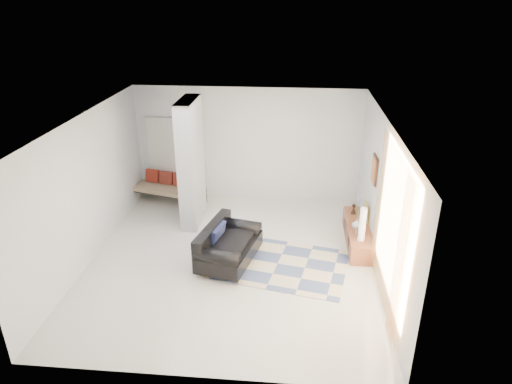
{
  "coord_description": "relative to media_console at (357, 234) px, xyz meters",
  "views": [
    {
      "loc": [
        1.16,
        -7.59,
        4.88
      ],
      "look_at": [
        0.42,
        0.6,
        1.21
      ],
      "focal_mm": 32.0,
      "sensor_mm": 36.0,
      "label": 1
    }
  ],
  "objects": [
    {
      "name": "area_rug",
      "position": [
        -1.62,
        -0.98,
        -0.2
      ],
      "size": [
        2.91,
        2.23,
        0.01
      ],
      "primitive_type": "cube",
      "rotation": [
        0.0,
        0.0,
        -0.2
      ],
      "color": "beige",
      "rests_on": "floor"
    },
    {
      "name": "floor",
      "position": [
        -2.52,
        -0.9,
        -0.2
      ],
      "size": [
        6.0,
        6.0,
        0.0
      ],
      "primitive_type": "plane",
      "color": "silver",
      "rests_on": "ground"
    },
    {
      "name": "wall_left",
      "position": [
        -5.27,
        -0.9,
        1.2
      ],
      "size": [
        0.0,
        6.0,
        6.0
      ],
      "primitive_type": "plane",
      "rotation": [
        1.57,
        0.0,
        1.57
      ],
      "color": "silver",
      "rests_on": "ground"
    },
    {
      "name": "bronze_figurine",
      "position": [
        -0.05,
        0.55,
        0.31
      ],
      "size": [
        0.12,
        0.12,
        0.23
      ],
      "primitive_type": null,
      "rotation": [
        0.0,
        0.0,
        -0.05
      ],
      "color": "black",
      "rests_on": "media_console"
    },
    {
      "name": "hallway_door",
      "position": [
        -4.62,
        2.06,
        0.82
      ],
      "size": [
        0.85,
        0.06,
        2.04
      ],
      "primitive_type": "cube",
      "color": "silver",
      "rests_on": "floor"
    },
    {
      "name": "ceiling",
      "position": [
        -2.52,
        -0.9,
        2.6
      ],
      "size": [
        6.0,
        6.0,
        0.0
      ],
      "primitive_type": "plane",
      "rotation": [
        3.14,
        0.0,
        0.0
      ],
      "color": "white",
      "rests_on": "wall_back"
    },
    {
      "name": "vase",
      "position": [
        -0.05,
        -0.13,
        0.3
      ],
      "size": [
        0.24,
        0.24,
        0.22
      ],
      "primitive_type": "imported",
      "rotation": [
        0.0,
        0.0,
        -0.16
      ],
      "color": "silver",
      "rests_on": "media_console"
    },
    {
      "name": "wall_front",
      "position": [
        -2.52,
        -3.9,
        1.2
      ],
      "size": [
        6.0,
        0.0,
        6.0
      ],
      "primitive_type": "plane",
      "rotation": [
        -1.57,
        0.0,
        0.0
      ],
      "color": "silver",
      "rests_on": "ground"
    },
    {
      "name": "partition_column",
      "position": [
        -3.62,
        0.7,
        1.2
      ],
      "size": [
        0.35,
        1.2,
        2.8
      ],
      "primitive_type": "cube",
      "color": "#A3A8AA",
      "rests_on": "floor"
    },
    {
      "name": "loveseat",
      "position": [
        -2.61,
        -0.97,
        0.15
      ],
      "size": [
        1.2,
        1.67,
        0.76
      ],
      "rotation": [
        0.0,
        0.0,
        -0.23
      ],
      "color": "silver",
      "rests_on": "floor"
    },
    {
      "name": "curtain",
      "position": [
        0.15,
        -2.05,
        1.25
      ],
      "size": [
        0.0,
        2.55,
        2.55
      ],
      "primitive_type": "plane",
      "rotation": [
        1.57,
        0.0,
        1.57
      ],
      "color": "#FFA743",
      "rests_on": "wall_right"
    },
    {
      "name": "cylinder_lamp",
      "position": [
        -0.02,
        -0.6,
        0.54
      ],
      "size": [
        0.13,
        0.13,
        0.68
      ],
      "primitive_type": "cylinder",
      "color": "silver",
      "rests_on": "media_console"
    },
    {
      "name": "media_console",
      "position": [
        0.0,
        0.0,
        0.0
      ],
      "size": [
        0.45,
        1.84,
        0.8
      ],
      "color": "brown",
      "rests_on": "floor"
    },
    {
      "name": "daybed",
      "position": [
        -4.44,
        1.58,
        0.21
      ],
      "size": [
        1.82,
        1.13,
        0.77
      ],
      "rotation": [
        0.0,
        0.0,
        -0.26
      ],
      "color": "black",
      "rests_on": "floor"
    },
    {
      "name": "wall_art",
      "position": [
        0.2,
        -0.0,
        1.45
      ],
      "size": [
        0.04,
        0.45,
        0.55
      ],
      "primitive_type": "cube",
      "color": "#3C1E10",
      "rests_on": "wall_right"
    },
    {
      "name": "wall_right",
      "position": [
        0.23,
        -0.9,
        1.2
      ],
      "size": [
        0.0,
        6.0,
        6.0
      ],
      "primitive_type": "plane",
      "rotation": [
        1.57,
        0.0,
        -1.57
      ],
      "color": "silver",
      "rests_on": "ground"
    },
    {
      "name": "wall_back",
      "position": [
        -2.52,
        2.1,
        1.2
      ],
      "size": [
        6.0,
        0.0,
        6.0
      ],
      "primitive_type": "plane",
      "rotation": [
        1.57,
        0.0,
        0.0
      ],
      "color": "silver",
      "rests_on": "ground"
    }
  ]
}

